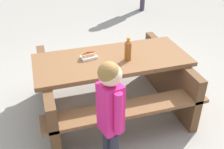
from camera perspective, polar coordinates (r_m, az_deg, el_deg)
ground_plane at (r=3.49m, az=-0.00°, el=-7.36°), size 30.00×30.00×0.00m
picnic_table at (r=3.22m, az=-0.00°, el=-1.21°), size 1.80×1.40×0.75m
soda_bottle at (r=2.98m, az=3.47°, el=5.35°), size 0.08×0.08×0.28m
hotdog_tray at (r=3.06m, az=-5.06°, el=4.02°), size 0.20×0.14×0.08m
child_in_coat at (r=2.23m, az=-0.37°, el=-7.38°), size 0.22×0.30×1.24m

